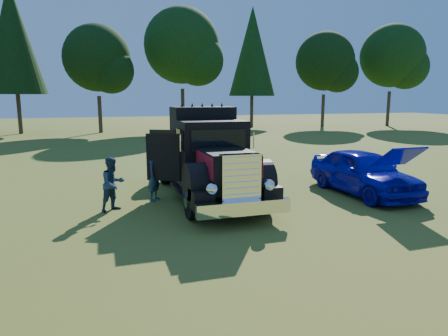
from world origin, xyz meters
TOP-DOWN VIEW (x-y plane):
  - ground at (0.00, 0.00)m, footprint 120.00×120.00m
  - treeline at (-3.19, 26.95)m, footprint 66.14×24.04m
  - diamond_t_truck at (-0.73, 2.57)m, footprint 3.27×7.16m
  - hotrod_coupe at (4.51, 1.55)m, footprint 1.92×4.59m
  - spectator_near at (-2.51, 2.82)m, footprint 0.66×0.73m
  - spectator_far at (-3.83, 2.00)m, footprint 0.99×0.95m

SIDE VIEW (x-z plane):
  - ground at x=0.00m, z-range 0.00..0.00m
  - hotrod_coupe at x=4.51m, z-range -0.16..1.72m
  - spectator_far at x=-3.83m, z-range 0.00..1.61m
  - spectator_near at x=-2.51m, z-range 0.00..1.67m
  - diamond_t_truck at x=-0.73m, z-range -0.22..2.78m
  - treeline at x=-3.19m, z-range 1.00..14.32m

